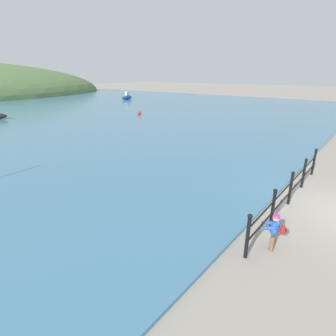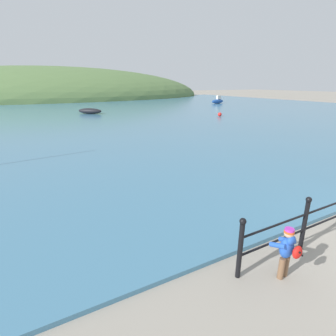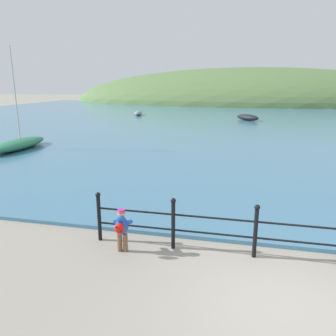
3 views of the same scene
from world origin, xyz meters
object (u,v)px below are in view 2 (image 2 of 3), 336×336
(boat_far_right, at_px, (218,101))
(boat_far_left, at_px, (90,111))
(child_in_coat, at_px, (288,249))
(mooring_buoy, at_px, (220,114))

(boat_far_right, bearing_deg, boat_far_left, -167.01)
(child_in_coat, distance_m, boat_far_left, 27.63)
(boat_far_right, relative_size, mooring_buoy, 6.98)
(mooring_buoy, bearing_deg, child_in_coat, -126.77)
(child_in_coat, xyz_separation_m, boat_far_right, (25.00, 32.56, -0.10))
(child_in_coat, relative_size, boat_far_left, 0.38)
(boat_far_left, bearing_deg, child_in_coat, -96.09)
(boat_far_right, xyz_separation_m, mooring_buoy, (-11.03, -13.88, -0.21))
(child_in_coat, relative_size, boat_far_right, 0.36)
(child_in_coat, relative_size, mooring_buoy, 2.54)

